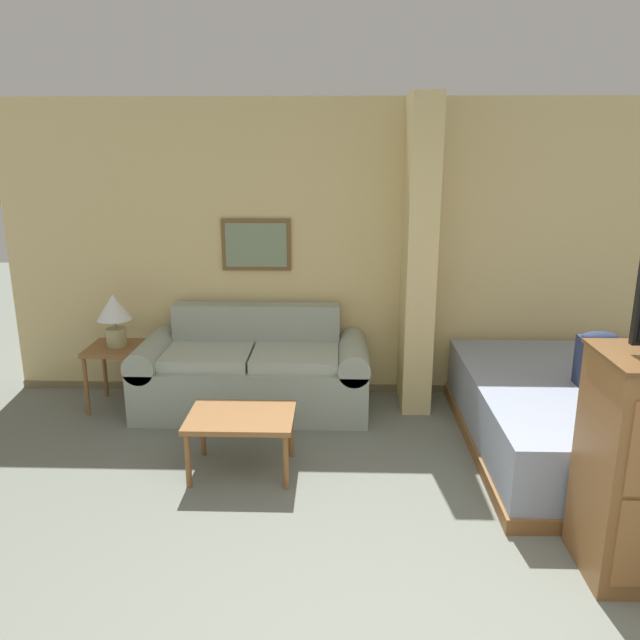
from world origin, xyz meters
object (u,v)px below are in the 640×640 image
bed (591,416)px  backpack (597,358)px  table_lamp (114,313)px  couch (253,372)px  coffee_table (241,422)px

bed → backpack: bearing=-117.0°
table_lamp → couch: bearing=-0.4°
coffee_table → bed: bearing=9.1°
couch → table_lamp: bearing=179.6°
couch → backpack: backpack is taller
table_lamp → coffee_table: bearing=-42.2°
backpack → table_lamp: bearing=168.6°
bed → coffee_table: bearing=-170.9°
coffee_table → bed: bed is taller
coffee_table → bed: (2.54, 0.41, -0.10)m
couch → table_lamp: size_ratio=4.32×
bed → backpack: 0.47m
coffee_table → couch: bearing=93.4°
table_lamp → bed: bearing=-10.7°
couch → bed: couch is taller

